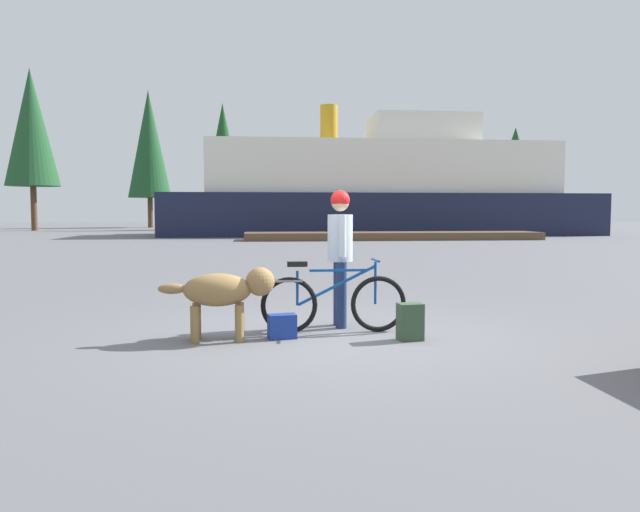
# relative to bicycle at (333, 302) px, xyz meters

# --- Properties ---
(ground_plane) EXTENTS (160.00, 160.00, 0.00)m
(ground_plane) POSITION_rel_bicycle_xyz_m (-0.06, -0.22, -0.38)
(ground_plane) COLOR slate
(bicycle) EXTENTS (1.79, 0.44, 0.90)m
(bicycle) POSITION_rel_bicycle_xyz_m (0.00, 0.00, 0.00)
(bicycle) COLOR black
(bicycle) RESTS_ON ground_plane
(person_cyclist) EXTENTS (0.32, 0.53, 1.75)m
(person_cyclist) POSITION_rel_bicycle_xyz_m (0.14, 0.39, 0.68)
(person_cyclist) COLOR navy
(person_cyclist) RESTS_ON ground_plane
(dog) EXTENTS (1.32, 0.44, 0.84)m
(dog) POSITION_rel_bicycle_xyz_m (-1.29, -0.31, 0.19)
(dog) COLOR olive
(dog) RESTS_ON ground_plane
(backpack) EXTENTS (0.30, 0.22, 0.43)m
(backpack) POSITION_rel_bicycle_xyz_m (0.83, -0.53, -0.16)
(backpack) COLOR #334C33
(backpack) RESTS_ON ground_plane
(handbag_pannier) EXTENTS (0.35, 0.23, 0.29)m
(handbag_pannier) POSITION_rel_bicycle_xyz_m (-0.63, -0.28, -0.23)
(handbag_pannier) COLOR navy
(handbag_pannier) RESTS_ON ground_plane
(dock_pier) EXTENTS (15.56, 2.68, 0.40)m
(dock_pier) POSITION_rel_bicycle_xyz_m (6.37, 24.47, -0.18)
(dock_pier) COLOR brown
(dock_pier) RESTS_ON ground_plane
(ferry_boat) EXTENTS (27.13, 7.58, 8.19)m
(ferry_boat) POSITION_rel_bicycle_xyz_m (7.24, 31.75, 2.45)
(ferry_boat) COLOR #191E38
(ferry_boat) RESTS_ON ground_plane
(pine_tree_far_left) EXTENTS (4.07, 4.07, 12.54)m
(pine_tree_far_left) POSITION_rel_bicycle_xyz_m (-17.98, 42.87, 7.60)
(pine_tree_far_left) COLOR #4C331E
(pine_tree_far_left) RESTS_ON ground_plane
(pine_tree_center) EXTENTS (3.18, 3.18, 10.33)m
(pine_tree_center) POSITION_rel_bicycle_xyz_m (-3.38, 44.07, 6.02)
(pine_tree_center) COLOR #4C331E
(pine_tree_center) RESTS_ON ground_plane
(pine_tree_far_right) EXTENTS (4.15, 4.15, 8.82)m
(pine_tree_far_right) POSITION_rel_bicycle_xyz_m (21.93, 44.85, 5.21)
(pine_tree_far_right) COLOR #4C331E
(pine_tree_far_right) RESTS_ON ground_plane
(pine_tree_mid_back) EXTENTS (3.95, 3.95, 12.71)m
(pine_tree_mid_back) POSITION_rel_bicycle_xyz_m (-10.53, 51.71, 7.35)
(pine_tree_mid_back) COLOR #4C331E
(pine_tree_mid_back) RESTS_ON ground_plane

